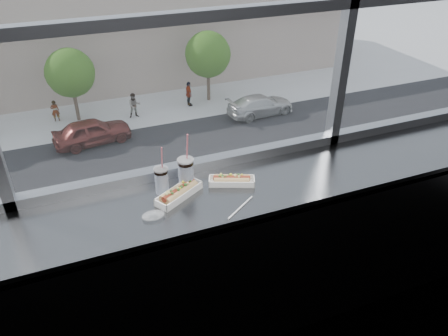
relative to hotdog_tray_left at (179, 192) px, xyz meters
name	(u,v)px	position (x,y,z in m)	size (l,w,h in m)	color
wall_back_lower	(194,240)	(0.14, 0.24, -0.58)	(6.00, 6.00, 0.00)	black
counter	(206,199)	(0.14, -0.04, -0.06)	(6.00, 0.55, 0.06)	slate
counter_fascia	(223,297)	(0.14, -0.29, -0.58)	(6.00, 0.04, 1.04)	slate
hotdog_tray_left	(179,192)	(0.00, 0.00, 0.00)	(0.30, 0.23, 0.07)	white
hotdog_tray_right	(232,180)	(0.32, 0.01, 0.00)	(0.27, 0.18, 0.06)	white
soda_cup_left	(162,179)	(-0.07, 0.08, 0.06)	(0.08, 0.08, 0.30)	white
soda_cup_right	(186,172)	(0.07, 0.08, 0.07)	(0.09, 0.09, 0.35)	white
loose_straw	(240,207)	(0.27, -0.22, -0.03)	(0.01, 0.01, 0.24)	white
wrapper	(153,215)	(-0.18, -0.13, -0.02)	(0.11, 0.08, 0.03)	silver
plaza_ground	(59,58)	(0.14, 43.74, -12.13)	(120.00, 120.00, 0.00)	beige
street_asphalt	(90,177)	(0.14, 20.24, -12.10)	(80.00, 10.00, 0.06)	black
far_sidewalk	(75,121)	(0.14, 28.24, -12.11)	(80.00, 6.00, 0.04)	beige
far_building	(55,31)	(0.14, 38.24, -8.13)	(50.00, 14.00, 8.00)	#A39081
car_near_e	(344,145)	(14.37, 16.24, -10.91)	(6.95, 2.90, 2.32)	#426AA4
car_far_c	(261,102)	(12.84, 24.24, -11.11)	(5.78, 2.41, 1.93)	silver
car_near_d	(213,174)	(6.16, 16.24, -10.93)	(6.84, 2.85, 2.28)	silver
car_near_c	(79,204)	(-0.67, 16.24, -11.06)	(6.07, 2.53, 2.02)	#AE5232
car_far_b	(92,128)	(0.95, 24.24, -10.97)	(6.62, 2.76, 2.21)	maroon
pedestrian_b	(55,109)	(-1.04, 28.65, -11.16)	(0.83, 0.62, 1.86)	#66605B
pedestrian_d	(189,92)	(8.53, 27.70, -10.96)	(1.01, 0.76, 2.27)	#66605B
pedestrian_c	(134,103)	(4.29, 27.20, -11.00)	(0.97, 0.72, 2.17)	#66605B
tree_center	(70,73)	(0.42, 28.24, -8.62)	(3.31, 3.31, 5.17)	#47382B
tree_right	(208,55)	(10.30, 28.24, -8.50)	(3.43, 3.43, 5.36)	#47382B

